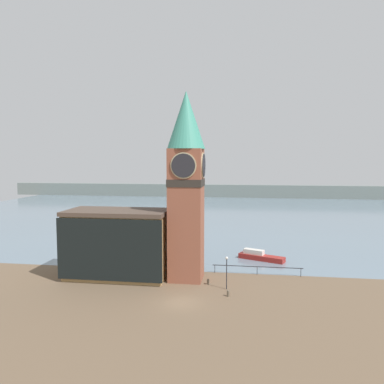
{
  "coord_description": "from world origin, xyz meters",
  "views": [
    {
      "loc": [
        6.58,
        -37.17,
        14.81
      ],
      "look_at": [
        0.36,
        5.84,
        11.06
      ],
      "focal_mm": 35.0,
      "sensor_mm": 36.0,
      "label": 1
    }
  ],
  "objects_px": {
    "mooring_bollard_near": "(228,293)",
    "lamp_post": "(227,266)",
    "clock_tower": "(186,181)",
    "boat_near": "(260,256)",
    "mooring_bollard_far": "(208,281)",
    "pier_building": "(118,243)"
  },
  "relations": [
    {
      "from": "mooring_bollard_near",
      "to": "lamp_post",
      "type": "xyz_separation_m",
      "value": [
        -0.28,
        2.24,
        2.29
      ]
    },
    {
      "from": "clock_tower",
      "to": "boat_near",
      "type": "xyz_separation_m",
      "value": [
        9.38,
        10.35,
        -11.71
      ]
    },
    {
      "from": "clock_tower",
      "to": "lamp_post",
      "type": "distance_m",
      "value": 11.28
    },
    {
      "from": "clock_tower",
      "to": "mooring_bollard_near",
      "type": "height_order",
      "value": "clock_tower"
    },
    {
      "from": "boat_near",
      "to": "mooring_bollard_near",
      "type": "xyz_separation_m",
      "value": [
        -3.95,
        -15.62,
        -0.15
      ]
    },
    {
      "from": "boat_near",
      "to": "lamp_post",
      "type": "height_order",
      "value": "lamp_post"
    },
    {
      "from": "mooring_bollard_near",
      "to": "mooring_bollard_far",
      "type": "distance_m",
      "value": 4.45
    },
    {
      "from": "mooring_bollard_near",
      "to": "lamp_post",
      "type": "distance_m",
      "value": 3.22
    },
    {
      "from": "mooring_bollard_far",
      "to": "lamp_post",
      "type": "bearing_deg",
      "value": -31.68
    },
    {
      "from": "clock_tower",
      "to": "boat_near",
      "type": "distance_m",
      "value": 18.23
    },
    {
      "from": "boat_near",
      "to": "mooring_bollard_far",
      "type": "distance_m",
      "value": 13.63
    },
    {
      "from": "lamp_post",
      "to": "mooring_bollard_far",
      "type": "bearing_deg",
      "value": 148.32
    },
    {
      "from": "pier_building",
      "to": "mooring_bollard_near",
      "type": "height_order",
      "value": "pier_building"
    },
    {
      "from": "pier_building",
      "to": "lamp_post",
      "type": "xyz_separation_m",
      "value": [
        13.89,
        -2.67,
        -1.61
      ]
    },
    {
      "from": "boat_near",
      "to": "mooring_bollard_near",
      "type": "relative_size",
      "value": 9.64
    },
    {
      "from": "pier_building",
      "to": "mooring_bollard_far",
      "type": "relative_size",
      "value": 19.27
    },
    {
      "from": "boat_near",
      "to": "mooring_bollard_near",
      "type": "bearing_deg",
      "value": -80.9
    },
    {
      "from": "boat_near",
      "to": "mooring_bollard_far",
      "type": "relative_size",
      "value": 10.29
    },
    {
      "from": "clock_tower",
      "to": "lamp_post",
      "type": "bearing_deg",
      "value": -30.4
    },
    {
      "from": "clock_tower",
      "to": "lamp_post",
      "type": "relative_size",
      "value": 6.05
    },
    {
      "from": "mooring_bollard_far",
      "to": "clock_tower",
      "type": "bearing_deg",
      "value": 150.64
    },
    {
      "from": "mooring_bollard_far",
      "to": "lamp_post",
      "type": "height_order",
      "value": "lamp_post"
    }
  ]
}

